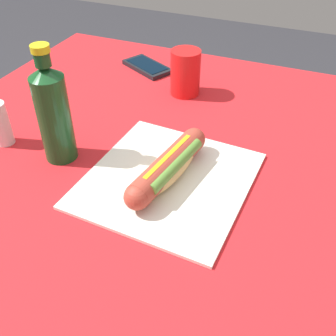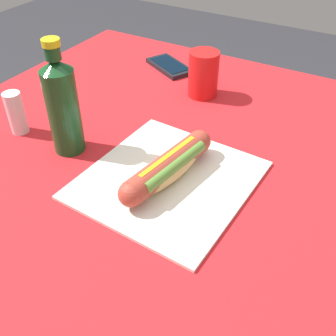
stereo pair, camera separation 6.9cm
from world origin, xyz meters
TOP-DOWN VIEW (x-y plane):
  - dining_table at (0.00, 0.00)m, footprint 0.98×1.00m
  - paper_wrapper at (0.07, 0.06)m, footprint 0.31×0.29m
  - hot_dog at (0.07, 0.06)m, footprint 0.23×0.08m
  - cell_phone at (-0.34, -0.18)m, footprint 0.12×0.15m
  - soda_bottle at (0.08, -0.16)m, footprint 0.06×0.06m
  - drinking_cup at (-0.25, -0.03)m, footprint 0.07×0.07m
  - salt_shaker at (0.09, -0.29)m, footprint 0.04×0.04m

SIDE VIEW (x-z plane):
  - dining_table at x=0.00m, z-range 0.24..0.98m
  - paper_wrapper at x=0.07m, z-range 0.75..0.75m
  - cell_phone at x=-0.34m, z-range 0.75..0.76m
  - hot_dog at x=0.07m, z-range 0.75..0.81m
  - salt_shaker at x=0.09m, z-range 0.75..0.84m
  - drinking_cup at x=-0.25m, z-range 0.75..0.85m
  - soda_bottle at x=0.08m, z-range 0.73..0.96m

